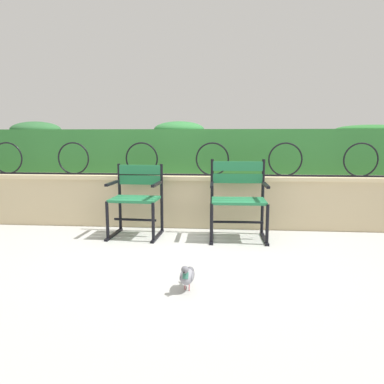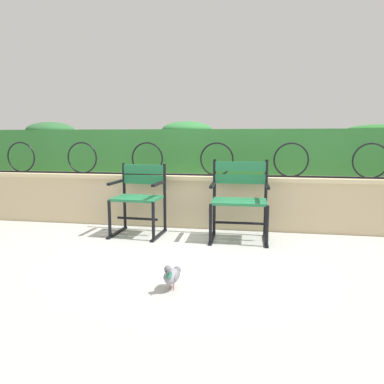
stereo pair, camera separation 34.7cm
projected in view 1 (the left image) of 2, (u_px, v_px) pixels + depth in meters
The scene contains 7 objects.
ground_plane at pixel (191, 243), 4.00m from camera, with size 60.00×60.00×0.00m, color #ADADA8.
stone_wall at pixel (197, 200), 4.73m from camera, with size 8.38×0.41×0.66m.
iron_arch_fence at pixel (179, 161), 4.60m from camera, with size 7.82×0.02×0.42m.
hedge_row at pixel (197, 149), 5.16m from camera, with size 8.21×0.70×0.71m.
park_chair_left at pixel (137, 197), 4.26m from camera, with size 0.59×0.55×0.83m.
park_chair_right at pixel (238, 197), 4.14m from camera, with size 0.65×0.53×0.89m.
pigeon_near_chairs at pixel (187, 276), 2.75m from camera, with size 0.11×0.29×0.22m.
Camera 1 is at (0.34, -3.85, 1.15)m, focal length 34.16 mm.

